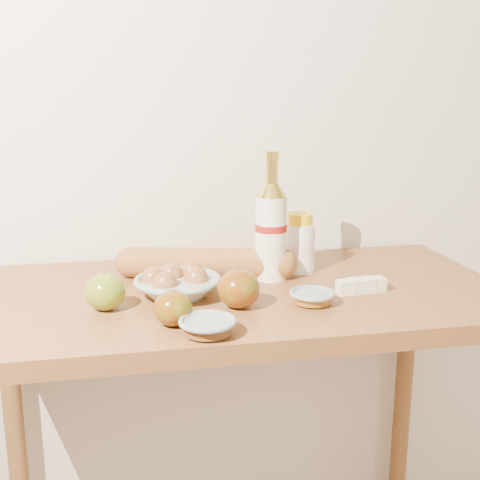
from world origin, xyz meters
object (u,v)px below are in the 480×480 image
baguette (206,263)px  cream_bottle (300,245)px  egg_bowl (177,284)px  bourbon_bottle (271,228)px  table (237,340)px

baguette → cream_bottle: bearing=15.4°
cream_bottle → baguette: 0.24m
cream_bottle → egg_bowl: size_ratio=0.61×
bourbon_bottle → cream_bottle: bourbon_bottle is taller
cream_bottle → egg_bowl: cream_bottle is taller
bourbon_bottle → baguette: bearing=-172.0°
table → egg_bowl: size_ratio=5.09×
table → bourbon_bottle: bearing=34.0°
bourbon_bottle → baguette: 0.18m
table → bourbon_bottle: 0.27m
cream_bottle → table: bearing=-131.4°
egg_bowl → baguette: 0.14m
bourbon_bottle → cream_bottle: 0.11m
bourbon_bottle → baguette: size_ratio=0.69×
table → egg_bowl: bearing=-171.1°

